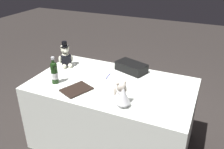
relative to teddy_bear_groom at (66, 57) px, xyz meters
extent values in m
plane|color=#2D2826|center=(-0.66, 0.17, -0.87)|extent=(12.00, 12.00, 0.00)
cube|color=white|center=(-0.66, 0.17, -0.49)|extent=(1.63, 0.95, 0.76)
ellipsoid|color=beige|center=(0.01, -0.01, -0.03)|extent=(0.12, 0.11, 0.16)
cube|color=black|center=(-0.02, 0.02, -0.03)|extent=(0.11, 0.11, 0.12)
sphere|color=beige|center=(0.01, -0.01, 0.09)|extent=(0.09, 0.09, 0.09)
sphere|color=beige|center=(-0.02, 0.02, 0.09)|extent=(0.04, 0.04, 0.04)
sphere|color=beige|center=(0.03, 0.02, 0.13)|extent=(0.03, 0.03, 0.03)
sphere|color=beige|center=(-0.02, -0.03, 0.13)|extent=(0.03, 0.03, 0.03)
ellipsoid|color=beige|center=(0.04, 0.05, -0.02)|extent=(0.04, 0.04, 0.09)
ellipsoid|color=beige|center=(-0.05, -0.04, -0.02)|extent=(0.04, 0.04, 0.09)
sphere|color=beige|center=(-0.01, 0.06, -0.09)|extent=(0.05, 0.05, 0.05)
sphere|color=beige|center=(-0.06, 0.02, -0.09)|extent=(0.05, 0.05, 0.05)
cylinder|color=black|center=(0.01, -0.01, 0.13)|extent=(0.10, 0.10, 0.01)
cylinder|color=black|center=(0.01, -0.01, 0.16)|extent=(0.06, 0.06, 0.05)
cone|color=white|center=(-0.88, 0.47, -0.04)|extent=(0.17, 0.17, 0.14)
ellipsoid|color=white|center=(-0.88, 0.47, 0.01)|extent=(0.08, 0.07, 0.06)
sphere|color=silver|center=(-0.88, 0.47, 0.06)|extent=(0.09, 0.09, 0.09)
sphere|color=silver|center=(-0.85, 0.44, 0.05)|extent=(0.04, 0.04, 0.04)
sphere|color=silver|center=(-0.90, 0.45, 0.09)|extent=(0.03, 0.03, 0.03)
sphere|color=silver|center=(-0.86, 0.49, 0.09)|extent=(0.03, 0.03, 0.03)
ellipsoid|color=silver|center=(-0.90, 0.42, 0.01)|extent=(0.03, 0.03, 0.08)
ellipsoid|color=silver|center=(-0.83, 0.49, 0.01)|extent=(0.03, 0.03, 0.08)
cone|color=white|center=(-0.91, 0.50, 0.00)|extent=(0.19, 0.19, 0.15)
cylinder|color=black|center=(-0.13, 0.39, -0.02)|extent=(0.07, 0.07, 0.18)
sphere|color=black|center=(-0.13, 0.39, 0.08)|extent=(0.07, 0.07, 0.07)
cylinder|color=black|center=(-0.13, 0.39, 0.13)|extent=(0.03, 0.03, 0.07)
cylinder|color=silver|center=(-0.13, 0.39, 0.16)|extent=(0.03, 0.03, 0.03)
cylinder|color=silver|center=(-0.13, 0.39, -0.03)|extent=(0.07, 0.07, 0.06)
cylinder|color=navy|center=(-0.56, 0.05, -0.11)|extent=(0.02, 0.14, 0.01)
cone|color=silver|center=(-0.56, 0.12, -0.11)|extent=(0.01, 0.01, 0.01)
cube|color=black|center=(-0.74, -0.18, -0.06)|extent=(0.38, 0.28, 0.10)
cube|color=#B7B7BF|center=(-0.71, -0.27, -0.06)|extent=(0.04, 0.02, 0.02)
cube|color=black|center=(-0.40, 0.43, -0.10)|extent=(0.29, 0.33, 0.02)
camera|label=1|loc=(-1.52, 2.09, 1.04)|focal=38.14mm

